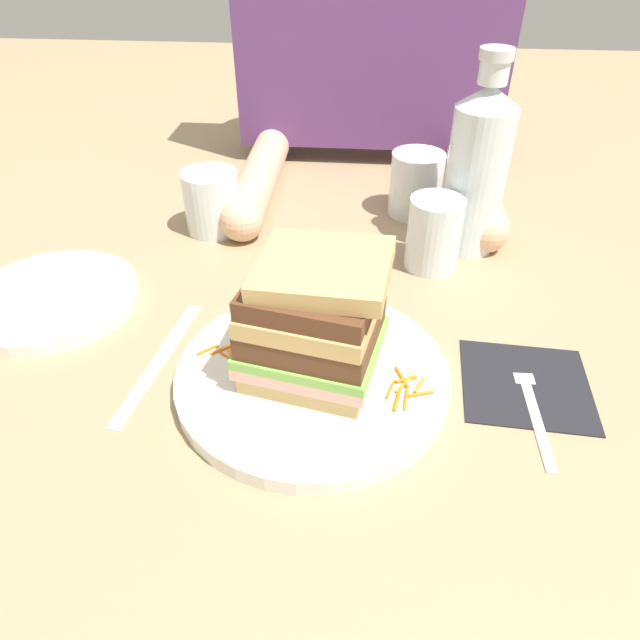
# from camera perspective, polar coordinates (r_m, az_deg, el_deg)

# --- Properties ---
(ground_plane) EXTENTS (3.00, 3.00, 0.00)m
(ground_plane) POSITION_cam_1_polar(r_m,az_deg,el_deg) (0.59, -0.64, -5.57)
(ground_plane) COLOR #9E8460
(main_plate) EXTENTS (0.28, 0.28, 0.02)m
(main_plate) POSITION_cam_1_polar(r_m,az_deg,el_deg) (0.58, -0.26, -5.60)
(main_plate) COLOR white
(main_plate) RESTS_ON ground_plane
(sandwich) EXTENTS (0.15, 0.13, 0.13)m
(sandwich) POSITION_cam_1_polar(r_m,az_deg,el_deg) (0.54, -0.20, -0.21)
(sandwich) COLOR tan
(sandwich) RESTS_ON main_plate
(carrot_shred_0) EXTENTS (0.02, 0.02, 0.00)m
(carrot_shred_0) POSITION_cam_1_polar(r_m,az_deg,el_deg) (0.60, -9.09, -3.60)
(carrot_shred_0) COLOR orange
(carrot_shred_0) RESTS_ON main_plate
(carrot_shred_1) EXTENTS (0.00, 0.03, 0.00)m
(carrot_shred_1) POSITION_cam_1_polar(r_m,az_deg,el_deg) (0.60, -8.64, -3.34)
(carrot_shred_1) COLOR orange
(carrot_shred_1) RESTS_ON main_plate
(carrot_shred_2) EXTENTS (0.02, 0.02, 0.00)m
(carrot_shred_2) POSITION_cam_1_polar(r_m,az_deg,el_deg) (0.61, -11.17, -2.93)
(carrot_shred_2) COLOR orange
(carrot_shred_2) RESTS_ON main_plate
(carrot_shred_3) EXTENTS (0.01, 0.03, 0.00)m
(carrot_shred_3) POSITION_cam_1_polar(r_m,az_deg,el_deg) (0.61, -7.38, -2.15)
(carrot_shred_3) COLOR orange
(carrot_shred_3) RESTS_ON main_plate
(carrot_shred_4) EXTENTS (0.02, 0.03, 0.00)m
(carrot_shred_4) POSITION_cam_1_polar(r_m,az_deg,el_deg) (0.59, -8.78, -3.73)
(carrot_shred_4) COLOR orange
(carrot_shred_4) RESTS_ON main_plate
(carrot_shred_5) EXTENTS (0.02, 0.02, 0.00)m
(carrot_shred_5) POSITION_cam_1_polar(r_m,az_deg,el_deg) (0.60, -9.87, -2.94)
(carrot_shred_5) COLOR orange
(carrot_shred_5) RESTS_ON main_plate
(carrot_shred_6) EXTENTS (0.01, 0.03, 0.00)m
(carrot_shred_6) POSITION_cam_1_polar(r_m,az_deg,el_deg) (0.57, 8.16, -5.68)
(carrot_shred_6) COLOR orange
(carrot_shred_6) RESTS_ON main_plate
(carrot_shred_7) EXTENTS (0.02, 0.01, 0.00)m
(carrot_shred_7) POSITION_cam_1_polar(r_m,az_deg,el_deg) (0.57, 8.60, -5.88)
(carrot_shred_7) COLOR orange
(carrot_shred_7) RESTS_ON main_plate
(carrot_shred_8) EXTENTS (0.02, 0.03, 0.00)m
(carrot_shred_8) POSITION_cam_1_polar(r_m,az_deg,el_deg) (0.56, 8.42, -6.29)
(carrot_shred_8) COLOR orange
(carrot_shred_8) RESTS_ON main_plate
(carrot_shred_9) EXTENTS (0.01, 0.03, 0.00)m
(carrot_shred_9) POSITION_cam_1_polar(r_m,az_deg,el_deg) (0.55, 7.71, -7.83)
(carrot_shred_9) COLOR orange
(carrot_shred_9) RESTS_ON main_plate
(carrot_shred_10) EXTENTS (0.03, 0.01, 0.00)m
(carrot_shred_10) POSITION_cam_1_polar(r_m,az_deg,el_deg) (0.56, 10.01, -7.27)
(carrot_shred_10) COLOR orange
(carrot_shred_10) RESTS_ON main_plate
(carrot_shred_11) EXTENTS (0.01, 0.03, 0.00)m
(carrot_shred_11) POSITION_cam_1_polar(r_m,az_deg,el_deg) (0.55, 8.58, -7.83)
(carrot_shred_11) COLOR orange
(carrot_shred_11) RESTS_ON main_plate
(carrot_shred_12) EXTENTS (0.01, 0.03, 0.00)m
(carrot_shred_12) POSITION_cam_1_polar(r_m,az_deg,el_deg) (0.56, 7.03, -6.91)
(carrot_shred_12) COLOR orange
(carrot_shred_12) RESTS_ON main_plate
(carrot_shred_13) EXTENTS (0.01, 0.02, 0.00)m
(carrot_shred_13) POSITION_cam_1_polar(r_m,az_deg,el_deg) (0.56, 9.89, -6.43)
(carrot_shred_13) COLOR orange
(carrot_shred_13) RESTS_ON main_plate
(napkin_dark) EXTENTS (0.13, 0.13, 0.00)m
(napkin_dark) POSITION_cam_1_polar(r_m,az_deg,el_deg) (0.62, 19.87, -6.02)
(napkin_dark) COLOR black
(napkin_dark) RESTS_ON ground_plane
(fork) EXTENTS (0.02, 0.17, 0.00)m
(fork) POSITION_cam_1_polar(r_m,az_deg,el_deg) (0.60, 20.35, -7.27)
(fork) COLOR silver
(fork) RESTS_ON napkin_dark
(knife) EXTENTS (0.04, 0.20, 0.00)m
(knife) POSITION_cam_1_polar(r_m,az_deg,el_deg) (0.63, -16.02, -4.23)
(knife) COLOR silver
(knife) RESTS_ON ground_plane
(juice_glass) EXTENTS (0.07, 0.07, 0.09)m
(juice_glass) POSITION_cam_1_polar(r_m,az_deg,el_deg) (0.76, 11.24, 8.16)
(juice_glass) COLOR white
(juice_glass) RESTS_ON ground_plane
(water_bottle) EXTENTS (0.08, 0.08, 0.26)m
(water_bottle) POSITION_cam_1_polar(r_m,az_deg,el_deg) (0.78, 15.40, 14.41)
(water_bottle) COLOR silver
(water_bottle) RESTS_ON ground_plane
(empty_tumbler_0) EXTENTS (0.08, 0.08, 0.09)m
(empty_tumbler_0) POSITION_cam_1_polar(r_m,az_deg,el_deg) (0.89, 9.56, 13.23)
(empty_tumbler_0) COLOR silver
(empty_tumbler_0) RESTS_ON ground_plane
(empty_tumbler_1) EXTENTS (0.08, 0.08, 0.09)m
(empty_tumbler_1) POSITION_cam_1_polar(r_m,az_deg,el_deg) (0.84, -10.74, 11.54)
(empty_tumbler_1) COLOR silver
(empty_tumbler_1) RESTS_ON ground_plane
(side_plate) EXTENTS (0.20, 0.20, 0.02)m
(side_plate) POSITION_cam_1_polar(r_m,az_deg,el_deg) (0.76, -25.11, 1.96)
(side_plate) COLOR white
(side_plate) RESTS_ON ground_plane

